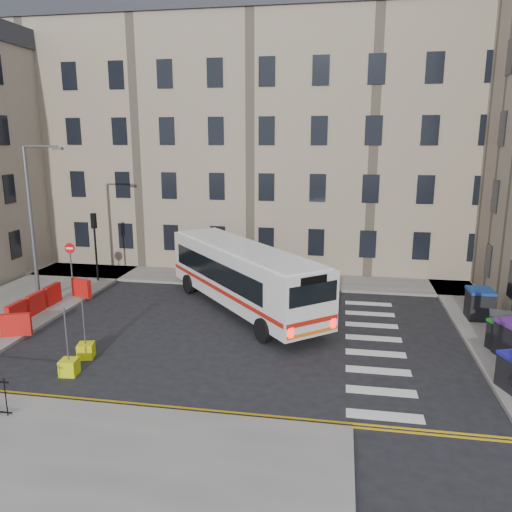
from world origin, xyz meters
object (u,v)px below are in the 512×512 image
(streetlamp, at_px, (31,224))
(wheelie_bin_c, at_px, (504,336))
(bus, at_px, (243,274))
(wheelie_bin_d, at_px, (500,327))
(bollard_yellow, at_px, (86,351))
(wheelie_bin_e, at_px, (479,304))
(bollard_chevron, at_px, (69,367))

(streetlamp, bearing_deg, wheelie_bin_c, -6.17)
(streetlamp, relative_size, wheelie_bin_c, 5.75)
(bus, height_order, wheelie_bin_d, bus)
(wheelie_bin_d, bearing_deg, bus, -177.38)
(bus, bearing_deg, wheelie_bin_c, -57.62)
(wheelie_bin_d, xyz_separation_m, bollard_yellow, (-16.58, -4.30, -0.45))
(bus, height_order, wheelie_bin_e, bus)
(streetlamp, height_order, bollard_chevron, streetlamp)
(streetlamp, distance_m, wheelie_bin_e, 22.35)
(bollard_yellow, bearing_deg, wheelie_bin_d, 14.52)
(wheelie_bin_e, height_order, bollard_yellow, wheelie_bin_e)
(wheelie_bin_e, bearing_deg, bus, -179.37)
(wheelie_bin_d, bearing_deg, wheelie_bin_c, -83.31)
(wheelie_bin_c, relative_size, bollard_yellow, 2.36)
(wheelie_bin_e, xyz_separation_m, bollard_yellow, (-16.40, -7.02, -0.57))
(bus, distance_m, bollard_chevron, 9.74)
(streetlamp, bearing_deg, bollard_chevron, -50.78)
(wheelie_bin_c, xyz_separation_m, wheelie_bin_e, (-0.02, 3.83, 0.10))
(bus, xyz_separation_m, bollard_yellow, (-5.00, -6.82, -1.55))
(bus, xyz_separation_m, wheelie_bin_e, (11.40, 0.20, -0.98))
(wheelie_bin_c, relative_size, wheelie_bin_e, 0.99)
(streetlamp, bearing_deg, bollard_yellow, -44.73)
(bollard_chevron, bearing_deg, wheelie_bin_e, 27.56)
(bollard_chevron, bearing_deg, wheelie_bin_d, 19.32)
(streetlamp, xyz_separation_m, bollard_chevron, (5.76, -7.05, -4.04))
(bus, bearing_deg, wheelie_bin_e, -39.00)
(bus, distance_m, bollard_yellow, 8.59)
(wheelie_bin_c, bearing_deg, bollard_chevron, 172.19)
(bollard_yellow, xyz_separation_m, bollard_chevron, (0.13, -1.48, 0.00))
(wheelie_bin_e, distance_m, bollard_chevron, 18.37)
(bus, height_order, wheelie_bin_c, bus)
(wheelie_bin_d, distance_m, wheelie_bin_e, 2.73)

